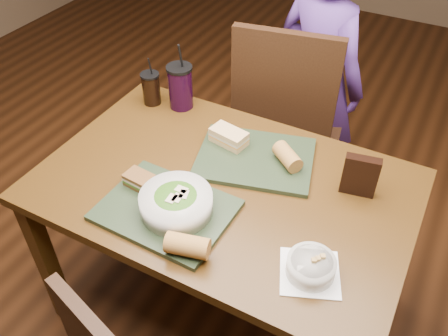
% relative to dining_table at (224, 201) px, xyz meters
% --- Properties ---
extents(ground, '(6.00, 6.00, 0.00)m').
position_rel_dining_table_xyz_m(ground, '(0.00, 0.00, -0.66)').
color(ground, '#381C0B').
rests_on(ground, ground).
extents(dining_table, '(1.30, 0.85, 0.75)m').
position_rel_dining_table_xyz_m(dining_table, '(0.00, 0.00, 0.00)').
color(dining_table, '#41280D').
rests_on(dining_table, ground).
extents(chair_far, '(0.54, 0.54, 1.06)m').
position_rel_dining_table_xyz_m(chair_far, '(-0.03, 0.70, -0.07)').
color(chair_far, black).
rests_on(chair_far, ground).
extents(diner, '(0.59, 0.49, 1.37)m').
position_rel_dining_table_xyz_m(diner, '(0.03, 0.93, 0.03)').
color(diner, '#4C2B76').
rests_on(diner, ground).
extents(tray_near, '(0.43, 0.33, 0.02)m').
position_rel_dining_table_xyz_m(tray_near, '(-0.10, -0.21, 0.10)').
color(tray_near, '#202D1A').
rests_on(tray_near, dining_table).
extents(tray_far, '(0.49, 0.42, 0.02)m').
position_rel_dining_table_xyz_m(tray_far, '(0.04, 0.16, 0.10)').
color(tray_far, '#202D1A').
rests_on(tray_far, dining_table).
extents(salad_bowl, '(0.24, 0.24, 0.08)m').
position_rel_dining_table_xyz_m(salad_bowl, '(-0.06, -0.20, 0.15)').
color(salad_bowl, silver).
rests_on(salad_bowl, tray_near).
extents(soup_bowl, '(0.22, 0.22, 0.07)m').
position_rel_dining_table_xyz_m(soup_bowl, '(0.40, -0.22, 0.12)').
color(soup_bowl, white).
rests_on(soup_bowl, dining_table).
extents(sandwich_near, '(0.10, 0.08, 0.05)m').
position_rel_dining_table_xyz_m(sandwich_near, '(-0.24, -0.16, 0.13)').
color(sandwich_near, '#593819').
rests_on(sandwich_near, tray_near).
extents(sandwich_far, '(0.15, 0.10, 0.06)m').
position_rel_dining_table_xyz_m(sandwich_far, '(-0.08, 0.19, 0.14)').
color(sandwich_far, tan).
rests_on(sandwich_far, tray_far).
extents(baguette_near, '(0.14, 0.09, 0.07)m').
position_rel_dining_table_xyz_m(baguette_near, '(0.06, -0.34, 0.14)').
color(baguette_near, '#AD7533').
rests_on(baguette_near, tray_near).
extents(baguette_far, '(0.13, 0.12, 0.06)m').
position_rel_dining_table_xyz_m(baguette_far, '(0.16, 0.18, 0.14)').
color(baguette_far, '#AD7533').
rests_on(baguette_far, tray_far).
extents(cup_cola, '(0.08, 0.08, 0.22)m').
position_rel_dining_table_xyz_m(cup_cola, '(-0.51, 0.30, 0.16)').
color(cup_cola, black).
rests_on(cup_cola, dining_table).
extents(cup_berry, '(0.11, 0.11, 0.29)m').
position_rel_dining_table_xyz_m(cup_berry, '(-0.39, 0.34, 0.19)').
color(cup_berry, black).
rests_on(cup_berry, dining_table).
extents(chip_bag, '(0.12, 0.06, 0.15)m').
position_rel_dining_table_xyz_m(chip_bag, '(0.42, 0.17, 0.17)').
color(chip_bag, black).
rests_on(chip_bag, dining_table).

